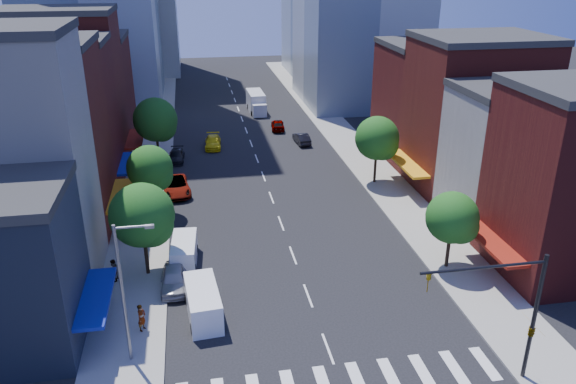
# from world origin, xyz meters

# --- Properties ---
(ground) EXTENTS (220.00, 220.00, 0.00)m
(ground) POSITION_xyz_m (0.00, 0.00, 0.00)
(ground) COLOR black
(ground) RESTS_ON ground
(sidewalk_left) EXTENTS (5.00, 120.00, 0.15)m
(sidewalk_left) POSITION_xyz_m (-12.50, 40.00, 0.07)
(sidewalk_left) COLOR gray
(sidewalk_left) RESTS_ON ground
(sidewalk_right) EXTENTS (5.00, 120.00, 0.15)m
(sidewalk_right) POSITION_xyz_m (12.50, 40.00, 0.07)
(sidewalk_right) COLOR gray
(sidewalk_right) RESTS_ON ground
(crosswalk) EXTENTS (19.00, 3.00, 0.01)m
(crosswalk) POSITION_xyz_m (0.00, -3.00, 0.01)
(crosswalk) COLOR silver
(crosswalk) RESTS_ON ground
(bldg_left_2) EXTENTS (12.00, 9.00, 16.00)m
(bldg_left_2) POSITION_xyz_m (-21.00, 20.50, 8.00)
(bldg_left_2) COLOR #571814
(bldg_left_2) RESTS_ON ground
(bldg_left_3) EXTENTS (12.00, 8.00, 15.00)m
(bldg_left_3) POSITION_xyz_m (-21.00, 29.00, 7.50)
(bldg_left_3) COLOR #4F1413
(bldg_left_3) RESTS_ON ground
(bldg_left_4) EXTENTS (12.00, 9.00, 17.00)m
(bldg_left_4) POSITION_xyz_m (-21.00, 37.50, 8.50)
(bldg_left_4) COLOR #571814
(bldg_left_4) RESTS_ON ground
(bldg_left_5) EXTENTS (12.00, 10.00, 13.00)m
(bldg_left_5) POSITION_xyz_m (-21.00, 47.00, 6.50)
(bldg_left_5) COLOR #4F1413
(bldg_left_5) RESTS_ON ground
(bldg_right_1) EXTENTS (12.00, 8.00, 12.00)m
(bldg_right_1) POSITION_xyz_m (21.00, 15.00, 6.00)
(bldg_right_1) COLOR beige
(bldg_right_1) RESTS_ON ground
(bldg_right_2) EXTENTS (12.00, 10.00, 15.00)m
(bldg_right_2) POSITION_xyz_m (21.00, 24.00, 7.50)
(bldg_right_2) COLOR #571814
(bldg_right_2) RESTS_ON ground
(bldg_right_3) EXTENTS (12.00, 10.00, 13.00)m
(bldg_right_3) POSITION_xyz_m (21.00, 34.00, 6.50)
(bldg_right_3) COLOR #4F1413
(bldg_right_3) RESTS_ON ground
(traffic_signal) EXTENTS (7.24, 2.24, 8.00)m
(traffic_signal) POSITION_xyz_m (9.94, -4.50, 4.16)
(traffic_signal) COLOR black
(traffic_signal) RESTS_ON sidewalk_right
(streetlight) EXTENTS (2.25, 0.25, 9.00)m
(streetlight) POSITION_xyz_m (-11.81, 1.00, 5.28)
(streetlight) COLOR slate
(streetlight) RESTS_ON sidewalk_left
(tree_left_near) EXTENTS (4.80, 4.80, 7.30)m
(tree_left_near) POSITION_xyz_m (-11.35, 10.92, 4.87)
(tree_left_near) COLOR black
(tree_left_near) RESTS_ON sidewalk_left
(tree_left_mid) EXTENTS (4.20, 4.20, 6.65)m
(tree_left_mid) POSITION_xyz_m (-11.35, 21.92, 4.53)
(tree_left_mid) COLOR black
(tree_left_mid) RESTS_ON sidewalk_left
(tree_left_far) EXTENTS (5.00, 5.00, 7.75)m
(tree_left_far) POSITION_xyz_m (-11.35, 35.92, 5.20)
(tree_left_far) COLOR black
(tree_left_far) RESTS_ON sidewalk_left
(tree_right_near) EXTENTS (4.00, 4.00, 6.20)m
(tree_right_near) POSITION_xyz_m (11.65, 7.92, 4.19)
(tree_right_near) COLOR black
(tree_right_near) RESTS_ON sidewalk_right
(tree_right_far) EXTENTS (4.60, 4.60, 7.20)m
(tree_right_far) POSITION_xyz_m (11.65, 25.92, 4.86)
(tree_right_far) COLOR black
(tree_right_far) RESTS_ON sidewalk_right
(parked_car_front) EXTENTS (1.88, 4.52, 1.53)m
(parked_car_front) POSITION_xyz_m (-9.50, 8.75, 0.77)
(parked_car_front) COLOR #A8A7AC
(parked_car_front) RESTS_ON ground
(parked_car_second) EXTENTS (1.80, 4.28, 1.37)m
(parked_car_second) POSITION_xyz_m (-8.98, 12.41, 0.69)
(parked_car_second) COLOR black
(parked_car_second) RESTS_ON ground
(parked_car_third) EXTENTS (3.30, 6.01, 1.59)m
(parked_car_third) POSITION_xyz_m (-9.48, 26.81, 0.80)
(parked_car_third) COLOR #999999
(parked_car_third) RESTS_ON ground
(parked_car_rear) EXTENTS (2.00, 4.46, 1.27)m
(parked_car_rear) POSITION_xyz_m (-9.50, 36.79, 0.63)
(parked_car_rear) COLOR black
(parked_car_rear) RESTS_ON ground
(cargo_van_near) EXTENTS (2.49, 5.28, 2.18)m
(cargo_van_near) POSITION_xyz_m (-7.49, 4.69, 1.08)
(cargo_van_near) COLOR white
(cargo_van_near) RESTS_ON ground
(cargo_van_far) EXTENTS (2.17, 4.76, 1.98)m
(cargo_van_far) POSITION_xyz_m (-8.71, 12.23, 0.98)
(cargo_van_far) COLOR white
(cargo_van_far) RESTS_ON ground
(taxi) EXTENTS (2.27, 4.95, 1.40)m
(taxi) POSITION_xyz_m (-4.95, 41.20, 0.70)
(taxi) COLOR yellow
(taxi) RESTS_ON ground
(traffic_car_oncoming) EXTENTS (1.79, 4.32, 1.39)m
(traffic_car_oncoming) POSITION_xyz_m (6.48, 40.83, 0.69)
(traffic_car_oncoming) COLOR black
(traffic_car_oncoming) RESTS_ON ground
(traffic_car_far) EXTENTS (2.22, 4.51, 1.48)m
(traffic_car_far) POSITION_xyz_m (4.41, 47.50, 0.74)
(traffic_car_far) COLOR #999999
(traffic_car_far) RESTS_ON ground
(box_truck) EXTENTS (2.50, 7.57, 3.03)m
(box_truck) POSITION_xyz_m (2.66, 57.79, 1.43)
(box_truck) COLOR silver
(box_truck) RESTS_ON ground
(pedestrian_near) EXTENTS (0.73, 0.82, 1.88)m
(pedestrian_near) POSITION_xyz_m (-11.47, 3.79, 1.09)
(pedestrian_near) COLOR #999999
(pedestrian_near) RESTS_ON sidewalk_left
(pedestrian_far) EXTENTS (0.86, 1.00, 1.77)m
(pedestrian_far) POSITION_xyz_m (-13.91, 10.24, 1.04)
(pedestrian_far) COLOR #999999
(pedestrian_far) RESTS_ON sidewalk_left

